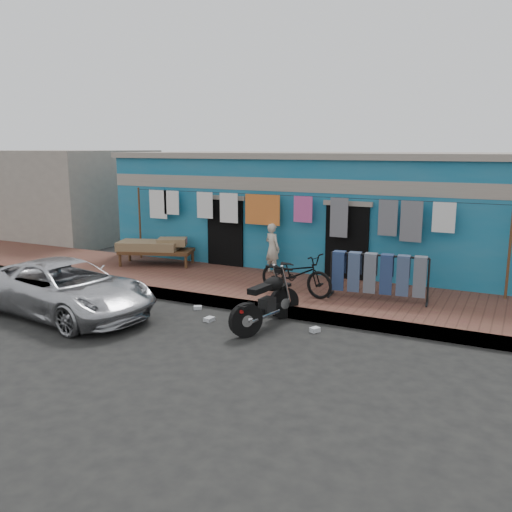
{
  "coord_description": "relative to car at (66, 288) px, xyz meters",
  "views": [
    {
      "loc": [
        5.26,
        -8.46,
        3.49
      ],
      "look_at": [
        0.0,
        2.0,
        1.15
      ],
      "focal_mm": 38.0,
      "sensor_mm": 36.0,
      "label": 1
    }
  ],
  "objects": [
    {
      "name": "car",
      "position": [
        0.0,
        0.0,
        0.0
      ],
      "size": [
        4.46,
        2.44,
        1.2
      ],
      "primitive_type": "imported",
      "rotation": [
        0.0,
        0.0,
        1.45
      ],
      "color": "#BABABF",
      "rests_on": "ground"
    },
    {
      "name": "jeans_rack",
      "position": [
        5.82,
        3.28,
        0.17
      ],
      "size": [
        2.27,
        0.92,
        1.04
      ],
      "primitive_type": null,
      "rotation": [
        0.0,
        0.0,
        0.11
      ],
      "color": "black",
      "rests_on": "sidewalk"
    },
    {
      "name": "litter_a",
      "position": [
        2.27,
        1.58,
        -0.56
      ],
      "size": [
        0.22,
        0.2,
        0.08
      ],
      "primitive_type": "cube",
      "rotation": [
        0.0,
        0.0,
        0.54
      ],
      "color": "silver",
      "rests_on": "ground"
    },
    {
      "name": "neighbor_left",
      "position": [
        -7.69,
        7.38,
        1.1
      ],
      "size": [
        6.0,
        5.0,
        3.4
      ],
      "primitive_type": "cube",
      "color": "#9E9384",
      "rests_on": "ground"
    },
    {
      "name": "bicycle",
      "position": [
        4.07,
        2.86,
        0.24
      ],
      "size": [
        1.89,
        0.92,
        1.17
      ],
      "primitive_type": "imported",
      "rotation": [
        0.0,
        0.0,
        1.41
      ],
      "color": "black",
      "rests_on": "sidewalk"
    },
    {
      "name": "charpoy",
      "position": [
        -0.68,
        4.06,
        0.01
      ],
      "size": [
        2.76,
        2.35,
        0.72
      ],
      "primitive_type": null,
      "rotation": [
        0.0,
        0.0,
        0.34
      ],
      "color": "brown",
      "rests_on": "sidewalk"
    },
    {
      "name": "building",
      "position": [
        3.3,
        7.37,
        1.09
      ],
      "size": [
        12.2,
        5.2,
        3.36
      ],
      "color": "#12668F",
      "rests_on": "ground"
    },
    {
      "name": "seated_person",
      "position": [
        2.68,
        4.58,
        0.31
      ],
      "size": [
        0.56,
        0.48,
        1.32
      ],
      "primitive_type": "imported",
      "rotation": [
        0.0,
        0.0,
        2.74
      ],
      "color": "beige",
      "rests_on": "sidewalk"
    },
    {
      "name": "litter_b",
      "position": [
        5.1,
        1.34,
        -0.56
      ],
      "size": [
        0.2,
        0.22,
        0.09
      ],
      "primitive_type": "cube",
      "rotation": [
        0.0,
        0.0,
        1.12
      ],
      "color": "silver",
      "rests_on": "ground"
    },
    {
      "name": "sidewalk",
      "position": [
        3.31,
        3.38,
        -0.47
      ],
      "size": [
        28.0,
        3.0,
        0.25
      ],
      "primitive_type": "cube",
      "color": "brown",
      "rests_on": "ground"
    },
    {
      "name": "ground",
      "position": [
        3.31,
        0.38,
        -0.6
      ],
      "size": [
        80.0,
        80.0,
        0.0
      ],
      "primitive_type": "plane",
      "color": "black",
      "rests_on": "ground"
    },
    {
      "name": "litter_c",
      "position": [
        2.93,
        0.99,
        -0.56
      ],
      "size": [
        0.18,
        0.22,
        0.08
      ],
      "primitive_type": "cube",
      "rotation": [
        0.0,
        0.0,
        1.44
      ],
      "color": "silver",
      "rests_on": "ground"
    },
    {
      "name": "motorcycle",
      "position": [
        4.13,
        1.18,
        -0.03
      ],
      "size": [
        1.04,
        1.9,
        1.13
      ],
      "primitive_type": null,
      "rotation": [
        0.0,
        0.0,
        -0.12
      ],
      "color": "black",
      "rests_on": "ground"
    },
    {
      "name": "curb",
      "position": [
        3.31,
        1.93,
        -0.47
      ],
      "size": [
        28.0,
        0.1,
        0.25
      ],
      "primitive_type": "cube",
      "color": "gray",
      "rests_on": "ground"
    },
    {
      "name": "clothesline",
      "position": [
        2.93,
        4.63,
        1.22
      ],
      "size": [
        10.06,
        0.06,
        2.1
      ],
      "color": "brown",
      "rests_on": "sidewalk"
    }
  ]
}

